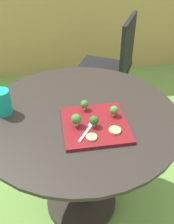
# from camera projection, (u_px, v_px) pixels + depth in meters

# --- Properties ---
(ground_plane) EXTENTS (12.00, 12.00, 0.00)m
(ground_plane) POSITION_uv_depth(u_px,v_px,m) (81.00, 202.00, 1.66)
(ground_plane) COLOR #669342
(bamboo_fence) EXTENTS (8.00, 0.08, 1.65)m
(bamboo_fence) POSITION_uv_depth(u_px,v_px,m) (55.00, 0.00, 2.64)
(bamboo_fence) COLOR #A8894C
(bamboo_fence) RESTS_ON ground_plane
(patio_table) EXTENTS (0.96, 0.96, 0.73)m
(patio_table) POSITION_uv_depth(u_px,v_px,m) (80.00, 148.00, 1.37)
(patio_table) COLOR #28231E
(patio_table) RESTS_ON ground_plane
(patio_chair) EXTENTS (0.60, 0.60, 0.90)m
(patio_chair) POSITION_uv_depth(u_px,v_px,m) (113.00, 62.00, 2.14)
(patio_chair) COLOR black
(patio_chair) RESTS_ON ground_plane
(salad_plate) EXTENTS (0.29, 0.29, 0.01)m
(salad_plate) POSITION_uv_depth(u_px,v_px,m) (95.00, 125.00, 1.14)
(salad_plate) COLOR maroon
(salad_plate) RESTS_ON patio_table
(drinking_glass) EXTENTS (0.08, 0.08, 0.12)m
(drinking_glass) POSITION_uv_depth(u_px,v_px,m) (3.00, 103.00, 1.19)
(drinking_glass) COLOR #149989
(drinking_glass) RESTS_ON patio_table
(fork) EXTENTS (0.10, 0.14, 0.00)m
(fork) POSITION_uv_depth(u_px,v_px,m) (89.00, 129.00, 1.10)
(fork) COLOR silver
(fork) RESTS_ON salad_plate
(broccoli_floret_0) EXTENTS (0.04, 0.04, 0.05)m
(broccoli_floret_0) POSITION_uv_depth(u_px,v_px,m) (85.00, 105.00, 1.20)
(broccoli_floret_0) COLOR #99B770
(broccoli_floret_0) RESTS_ON salad_plate
(broccoli_floret_1) EXTENTS (0.04, 0.04, 0.05)m
(broccoli_floret_1) POSITION_uv_depth(u_px,v_px,m) (114.00, 110.00, 1.17)
(broccoli_floret_1) COLOR #99B770
(broccoli_floret_1) RESTS_ON salad_plate
(broccoli_floret_2) EXTENTS (0.04, 0.04, 0.05)m
(broccoli_floret_2) POSITION_uv_depth(u_px,v_px,m) (94.00, 121.00, 1.10)
(broccoli_floret_2) COLOR #99B770
(broccoli_floret_2) RESTS_ON salad_plate
(broccoli_floret_3) EXTENTS (0.04, 0.04, 0.06)m
(broccoli_floret_3) POSITION_uv_depth(u_px,v_px,m) (76.00, 119.00, 1.11)
(broccoli_floret_3) COLOR #99B770
(broccoli_floret_3) RESTS_ON salad_plate
(cucumber_slice_0) EXTENTS (0.05, 0.05, 0.01)m
(cucumber_slice_0) POSITION_uv_depth(u_px,v_px,m) (92.00, 137.00, 1.06)
(cucumber_slice_0) COLOR #8EB766
(cucumber_slice_0) RESTS_ON salad_plate
(cucumber_slice_1) EXTENTS (0.05, 0.05, 0.01)m
(cucumber_slice_1) POSITION_uv_depth(u_px,v_px,m) (115.00, 130.00, 1.09)
(cucumber_slice_1) COLOR #8EB766
(cucumber_slice_1) RESTS_ON salad_plate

